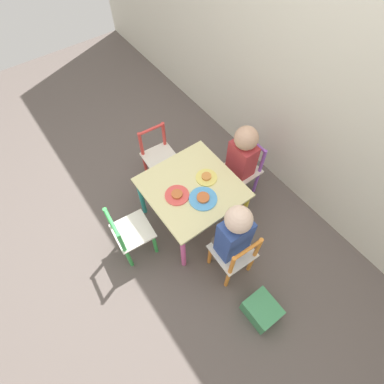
{
  "coord_description": "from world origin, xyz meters",
  "views": [
    {
      "loc": [
        0.97,
        -0.71,
        2.21
      ],
      "look_at": [
        0.0,
        0.0,
        0.39
      ],
      "focal_mm": 28.0,
      "sensor_mm": 36.0,
      "label": 1
    }
  ],
  "objects_px": {
    "child_back": "(240,157)",
    "chair_red": "(159,157)",
    "plate_right": "(203,198)",
    "chair_green": "(130,234)",
    "chair_orange": "(234,255)",
    "child_right": "(232,235)",
    "kids_table": "(192,191)",
    "chair_purple": "(243,169)",
    "storage_bin": "(262,310)",
    "plate_back": "(206,177)",
    "plate_front": "(177,195)"
  },
  "relations": [
    {
      "from": "chair_orange",
      "to": "storage_bin",
      "type": "distance_m",
      "value": 0.42
    },
    {
      "from": "child_right",
      "to": "plate_right",
      "type": "xyz_separation_m",
      "value": [
        -0.33,
        0.02,
        -0.01
      ]
    },
    {
      "from": "chair_purple",
      "to": "chair_orange",
      "type": "height_order",
      "value": "same"
    },
    {
      "from": "chair_red",
      "to": "plate_right",
      "type": "height_order",
      "value": "chair_red"
    },
    {
      "from": "child_right",
      "to": "kids_table",
      "type": "bearing_deg",
      "value": -90.0
    },
    {
      "from": "chair_orange",
      "to": "plate_back",
      "type": "xyz_separation_m",
      "value": [
        -0.52,
        0.15,
        0.21
      ]
    },
    {
      "from": "plate_back",
      "to": "chair_orange",
      "type": "bearing_deg",
      "value": -16.04
    },
    {
      "from": "child_right",
      "to": "plate_back",
      "type": "distance_m",
      "value": 0.48
    },
    {
      "from": "chair_orange",
      "to": "child_right",
      "type": "bearing_deg",
      "value": -90.0
    },
    {
      "from": "chair_red",
      "to": "child_right",
      "type": "relative_size",
      "value": 0.67
    },
    {
      "from": "chair_red",
      "to": "chair_orange",
      "type": "bearing_deg",
      "value": -89.25
    },
    {
      "from": "kids_table",
      "to": "plate_front",
      "type": "xyz_separation_m",
      "value": [
        -0.0,
        -0.13,
        0.07
      ]
    },
    {
      "from": "chair_orange",
      "to": "chair_red",
      "type": "bearing_deg",
      "value": -90.75
    },
    {
      "from": "chair_orange",
      "to": "chair_red",
      "type": "relative_size",
      "value": 1.0
    },
    {
      "from": "plate_right",
      "to": "storage_bin",
      "type": "height_order",
      "value": "plate_right"
    },
    {
      "from": "child_back",
      "to": "storage_bin",
      "type": "xyz_separation_m",
      "value": [
        0.89,
        -0.52,
        -0.39
      ]
    },
    {
      "from": "chair_purple",
      "to": "storage_bin",
      "type": "bearing_deg",
      "value": -33.52
    },
    {
      "from": "chair_green",
      "to": "storage_bin",
      "type": "height_order",
      "value": "chair_green"
    },
    {
      "from": "chair_purple",
      "to": "chair_red",
      "type": "bearing_deg",
      "value": -137.08
    },
    {
      "from": "storage_bin",
      "to": "chair_orange",
      "type": "bearing_deg",
      "value": 173.64
    },
    {
      "from": "chair_orange",
      "to": "chair_red",
      "type": "height_order",
      "value": "same"
    },
    {
      "from": "kids_table",
      "to": "child_back",
      "type": "bearing_deg",
      "value": 90.41
    },
    {
      "from": "chair_purple",
      "to": "child_right",
      "type": "xyz_separation_m",
      "value": [
        0.46,
        -0.54,
        0.21
      ]
    },
    {
      "from": "chair_green",
      "to": "chair_orange",
      "type": "bearing_deg",
      "value": -133.82
    },
    {
      "from": "child_back",
      "to": "plate_right",
      "type": "xyz_separation_m",
      "value": [
        0.13,
        -0.46,
        0.01
      ]
    },
    {
      "from": "kids_table",
      "to": "child_right",
      "type": "height_order",
      "value": "child_right"
    },
    {
      "from": "chair_orange",
      "to": "plate_front",
      "type": "height_order",
      "value": "chair_orange"
    },
    {
      "from": "plate_back",
      "to": "kids_table",
      "type": "bearing_deg",
      "value": -90.0
    },
    {
      "from": "kids_table",
      "to": "chair_purple",
      "type": "relative_size",
      "value": 1.2
    },
    {
      "from": "kids_table",
      "to": "storage_bin",
      "type": "xyz_separation_m",
      "value": [
        0.89,
        -0.06,
        -0.33
      ]
    },
    {
      "from": "plate_right",
      "to": "storage_bin",
      "type": "relative_size",
      "value": 0.89
    },
    {
      "from": "child_back",
      "to": "kids_table",
      "type": "bearing_deg",
      "value": -90.0
    },
    {
      "from": "child_back",
      "to": "plate_back",
      "type": "bearing_deg",
      "value": -89.84
    },
    {
      "from": "chair_green",
      "to": "plate_front",
      "type": "height_order",
      "value": "chair_green"
    },
    {
      "from": "chair_green",
      "to": "child_right",
      "type": "xyz_separation_m",
      "value": [
        0.5,
        0.5,
        0.21
      ]
    },
    {
      "from": "chair_red",
      "to": "plate_back",
      "type": "bearing_deg",
      "value": -75.87
    },
    {
      "from": "chair_orange",
      "to": "chair_green",
      "type": "height_order",
      "value": "same"
    },
    {
      "from": "kids_table",
      "to": "chair_green",
      "type": "xyz_separation_m",
      "value": [
        -0.04,
        -0.52,
        -0.14
      ]
    },
    {
      "from": "chair_purple",
      "to": "storage_bin",
      "type": "relative_size",
      "value": 2.41
    },
    {
      "from": "kids_table",
      "to": "child_right",
      "type": "distance_m",
      "value": 0.47
    },
    {
      "from": "plate_back",
      "to": "child_right",
      "type": "bearing_deg",
      "value": -17.74
    },
    {
      "from": "child_back",
      "to": "chair_red",
      "type": "bearing_deg",
      "value": -140.87
    },
    {
      "from": "child_back",
      "to": "plate_right",
      "type": "relative_size",
      "value": 3.81
    },
    {
      "from": "plate_right",
      "to": "child_back",
      "type": "bearing_deg",
      "value": 106.06
    },
    {
      "from": "child_right",
      "to": "storage_bin",
      "type": "bearing_deg",
      "value": 86.46
    },
    {
      "from": "kids_table",
      "to": "storage_bin",
      "type": "height_order",
      "value": "kids_table"
    },
    {
      "from": "kids_table",
      "to": "plate_back",
      "type": "xyz_separation_m",
      "value": [
        0.0,
        0.13,
        0.07
      ]
    },
    {
      "from": "plate_right",
      "to": "storage_bin",
      "type": "distance_m",
      "value": 0.86
    },
    {
      "from": "storage_bin",
      "to": "child_right",
      "type": "bearing_deg",
      "value": 174.21
    },
    {
      "from": "kids_table",
      "to": "plate_back",
      "type": "distance_m",
      "value": 0.15
    }
  ]
}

